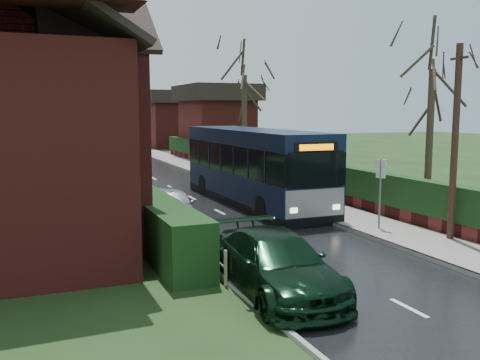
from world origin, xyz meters
name	(u,v)px	position (x,y,z in m)	size (l,w,h in m)	color
ground	(284,245)	(0.00, 0.00, 0.00)	(140.00, 140.00, 0.00)	#2A491F
road	(192,198)	(0.00, 10.00, 0.01)	(6.00, 100.00, 0.02)	black
pavement	(270,192)	(4.25, 10.00, 0.07)	(2.50, 100.00, 0.14)	slate
kerb_right	(248,193)	(3.05, 10.00, 0.07)	(0.12, 100.00, 0.14)	gray
kerb_left	(130,201)	(-3.05, 10.00, 0.05)	(0.12, 100.00, 0.10)	gray
front_hedge	(132,204)	(-3.90, 5.00, 0.80)	(1.20, 16.00, 1.60)	black
picket_fence	(152,211)	(-3.15, 5.00, 0.45)	(0.10, 16.00, 0.90)	gray
right_wall_hedge	(296,172)	(5.80, 10.00, 1.02)	(0.60, 50.00, 1.80)	maroon
bus	(253,167)	(2.20, 7.47, 1.71)	(2.65, 11.35, 3.44)	black
car_silver	(171,205)	(-2.48, 4.64, 0.70)	(1.65, 4.11, 1.40)	#BBBBC0
car_green	(277,264)	(-2.23, -3.98, 0.72)	(2.01, 4.94, 1.43)	black
car_distant	(125,147)	(2.00, 39.12, 0.62)	(1.30, 3.74, 1.23)	black
bus_stop_sign	(380,184)	(4.00, 0.42, 1.74)	(0.21, 0.38, 2.64)	slate
telegraph_pole	(455,144)	(5.23, -1.72, 3.24)	(0.22, 0.82, 6.40)	#301C15
tree_right_near	(433,59)	(7.71, 2.20, 6.34)	(3.93, 3.93, 8.49)	#36291F
tree_right_far	(244,68)	(6.00, 17.59, 7.02)	(4.87, 4.87, 9.40)	#32291D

